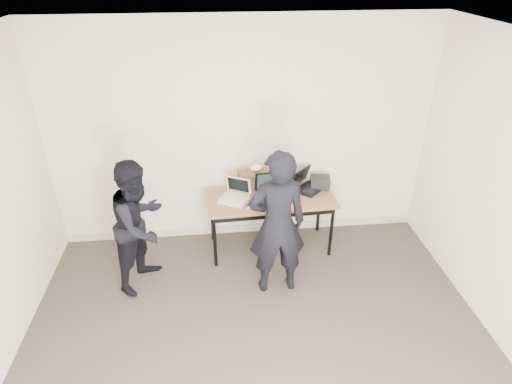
{
  "coord_description": "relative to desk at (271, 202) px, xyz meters",
  "views": [
    {
      "loc": [
        -0.32,
        -2.42,
        3.26
      ],
      "look_at": [
        0.1,
        1.6,
        0.95
      ],
      "focal_mm": 30.0,
      "sensor_mm": 36.0,
      "label": 1
    }
  ],
  "objects": [
    {
      "name": "room",
      "position": [
        -0.3,
        -1.85,
        0.69
      ],
      "size": [
        4.6,
        4.6,
        2.8
      ],
      "color": "#3E372F",
      "rests_on": "ground"
    },
    {
      "name": "desk",
      "position": [
        0.0,
        0.0,
        0.0
      ],
      "size": [
        1.53,
        0.72,
        0.72
      ],
      "rotation": [
        0.0,
        0.0,
        0.05
      ],
      "color": "brown",
      "rests_on": "ground"
    },
    {
      "name": "laptop_beige",
      "position": [
        -0.42,
        0.01,
        0.11
      ],
      "size": [
        0.4,
        0.4,
        0.24
      ],
      "rotation": [
        0.0,
        0.0,
        -0.49
      ],
      "color": "beige",
      "rests_on": "desk"
    },
    {
      "name": "laptop_center",
      "position": [
        0.02,
        0.01,
        0.12
      ],
      "size": [
        0.38,
        0.37,
        0.29
      ],
      "rotation": [
        0.0,
        0.0,
        0.02
      ],
      "color": "black",
      "rests_on": "desk"
    },
    {
      "name": "laptop_right",
      "position": [
        0.47,
        0.18,
        0.12
      ],
      "size": [
        0.46,
        0.46,
        0.25
      ],
      "rotation": [
        0.0,
        0.0,
        0.76
      ],
      "color": "black",
      "rests_on": "desk"
    },
    {
      "name": "leather_satchel",
      "position": [
        -0.18,
        0.23,
        0.19
      ],
      "size": [
        0.38,
        0.23,
        0.25
      ],
      "rotation": [
        0.0,
        0.0,
        0.14
      ],
      "color": "brown",
      "rests_on": "desk"
    },
    {
      "name": "tissue",
      "position": [
        -0.15,
        0.23,
        0.34
      ],
      "size": [
        0.13,
        0.1,
        0.08
      ],
      "primitive_type": "ellipsoid",
      "rotation": [
        0.0,
        0.0,
        0.01
      ],
      "color": "white",
      "rests_on": "leather_satchel"
    },
    {
      "name": "equipment_box",
      "position": [
        0.63,
        0.19,
        0.13
      ],
      "size": [
        0.26,
        0.23,
        0.13
      ],
      "primitive_type": "cube",
      "rotation": [
        0.0,
        0.0,
        -0.17
      ],
      "color": "black",
      "rests_on": "desk"
    },
    {
      "name": "power_brick",
      "position": [
        -0.22,
        -0.17,
        0.07
      ],
      "size": [
        0.09,
        0.06,
        0.03
      ],
      "primitive_type": "cube",
      "rotation": [
        0.0,
        0.0,
        -0.08
      ],
      "color": "black",
      "rests_on": "desk"
    },
    {
      "name": "cables",
      "position": [
        0.05,
        0.01,
        0.06
      ],
      "size": [
        1.14,
        0.51,
        0.01
      ],
      "rotation": [
        0.0,
        0.0,
        0.16
      ],
      "color": "black",
      "rests_on": "desk"
    },
    {
      "name": "person_typist",
      "position": [
        -0.03,
        -0.71,
        0.16
      ],
      "size": [
        0.62,
        0.43,
        1.64
      ],
      "primitive_type": "imported",
      "rotation": [
        0.0,
        0.0,
        3.2
      ],
      "color": "black",
      "rests_on": "ground"
    },
    {
      "name": "person_observer",
      "position": [
        -1.45,
        -0.43,
        0.08
      ],
      "size": [
        0.83,
        0.89,
        1.47
      ],
      "primitive_type": "imported",
      "rotation": [
        0.0,
        0.0,
        1.08
      ],
      "color": "black",
      "rests_on": "ground"
    },
    {
      "name": "baseboard",
      "position": [
        -0.3,
        0.38,
        -0.61
      ],
      "size": [
        4.5,
        0.03,
        0.1
      ],
      "primitive_type": "cube",
      "color": "#BFB39E",
      "rests_on": "ground"
    }
  ]
}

